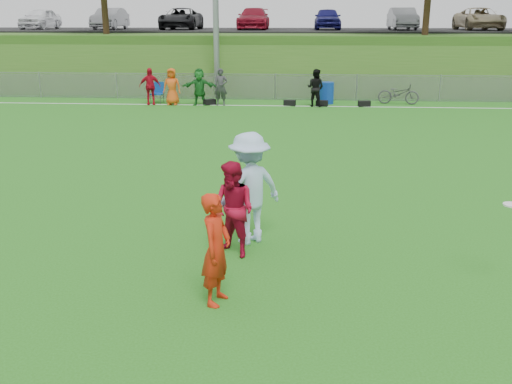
# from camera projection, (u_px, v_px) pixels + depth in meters

# --- Properties ---
(ground) EXTENTS (120.00, 120.00, 0.00)m
(ground) POSITION_uv_depth(u_px,v_px,m) (223.00, 271.00, 9.30)
(ground) COLOR #236515
(ground) RESTS_ON ground
(sideline_far) EXTENTS (60.00, 0.10, 0.01)m
(sideline_far) POSITION_uv_depth(u_px,v_px,m) (273.00, 106.00, 26.45)
(sideline_far) COLOR white
(sideline_far) RESTS_ON ground
(fence) EXTENTS (58.00, 0.06, 1.30)m
(fence) POSITION_uv_depth(u_px,v_px,m) (275.00, 87.00, 28.17)
(fence) COLOR gray
(fence) RESTS_ON ground
(berm) EXTENTS (120.00, 18.00, 3.00)m
(berm) POSITION_uv_depth(u_px,v_px,m) (282.00, 55.00, 38.40)
(berm) COLOR #2E5A19
(berm) RESTS_ON ground
(parking_lot) EXTENTS (120.00, 12.00, 0.10)m
(parking_lot) POSITION_uv_depth(u_px,v_px,m) (283.00, 30.00, 39.85)
(parking_lot) COLOR black
(parking_lot) RESTS_ON berm
(car_row) EXTENTS (32.04, 5.18, 1.44)m
(car_row) POSITION_uv_depth(u_px,v_px,m) (266.00, 19.00, 38.75)
(car_row) COLOR white
(car_row) RESTS_ON parking_lot
(spectator_row) EXTENTS (8.75, 0.92, 1.69)m
(spectator_row) POSITION_uv_depth(u_px,v_px,m) (213.00, 87.00, 26.40)
(spectator_row) COLOR #B60C1F
(spectator_row) RESTS_ON ground
(gear_bags) EXTENTS (7.78, 0.55, 0.26)m
(gear_bags) POSITION_uv_depth(u_px,v_px,m) (296.00, 103.00, 26.44)
(gear_bags) COLOR black
(gear_bags) RESTS_ON ground
(player_red_left) EXTENTS (0.53, 0.68, 1.66)m
(player_red_left) POSITION_uv_depth(u_px,v_px,m) (216.00, 249.00, 8.07)
(player_red_left) COLOR red
(player_red_left) RESTS_ON ground
(player_red_center) EXTENTS (1.02, 0.97, 1.67)m
(player_red_center) POSITION_uv_depth(u_px,v_px,m) (233.00, 210.00, 9.70)
(player_red_center) COLOR #A20B28
(player_red_center) RESTS_ON ground
(player_blue) EXTENTS (1.51, 1.41, 2.04)m
(player_blue) POSITION_uv_depth(u_px,v_px,m) (249.00, 188.00, 10.25)
(player_blue) COLOR #AFCDF3
(player_blue) RESTS_ON ground
(frisbee) EXTENTS (0.26, 0.26, 0.02)m
(frisbee) POSITION_uv_depth(u_px,v_px,m) (512.00, 205.00, 8.46)
(frisbee) COLOR white
(frisbee) RESTS_ON ground
(recycling_bin) EXTENTS (0.81, 0.81, 1.01)m
(recycling_bin) POSITION_uv_depth(u_px,v_px,m) (327.00, 93.00, 27.01)
(recycling_bin) COLOR #0D3394
(recycling_bin) RESTS_ON ground
(camp_chair) EXTENTS (0.59, 0.60, 0.98)m
(camp_chair) POSITION_uv_depth(u_px,v_px,m) (157.00, 97.00, 27.26)
(camp_chair) COLOR #0F46A3
(camp_chair) RESTS_ON ground
(bicycle) EXTENTS (1.97, 0.95, 0.99)m
(bicycle) POSITION_uv_depth(u_px,v_px,m) (399.00, 94.00, 26.85)
(bicycle) COLOR #323335
(bicycle) RESTS_ON ground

